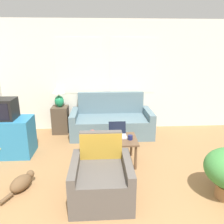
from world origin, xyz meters
TOP-DOWN VIEW (x-y plane):
  - wall_back at (-0.00, 3.63)m, footprint 6.15×0.06m
  - couch at (0.03, 3.18)m, footprint 1.85×0.88m
  - armchair at (-0.24, 0.92)m, footprint 0.80×0.80m
  - tv_dresser at (-2.02, 2.25)m, footprint 1.00×0.57m
  - television at (-2.02, 2.25)m, footprint 0.51×0.41m
  - side_table at (-1.18, 3.34)m, footprint 0.37×0.37m
  - table_lamp at (-1.18, 3.34)m, footprint 0.29×0.29m
  - coffee_table at (-0.04, 1.82)m, footprint 0.85×0.59m
  - laptop at (0.07, 1.95)m, footprint 0.31×0.28m
  - cup_navy at (0.27, 1.77)m, footprint 0.08×0.08m
  - cup_yellow at (-0.38, 2.03)m, footprint 0.07×0.07m
  - cup_white at (-0.17, 1.90)m, footprint 0.08×0.08m
  - snack_bowl at (-0.22, 1.68)m, footprint 0.16×0.16m
  - cat_black at (-1.39, 1.13)m, footprint 0.35×0.60m

SIDE VIEW (x-z plane):
  - cat_black at x=-1.39m, z-range 0.00..0.21m
  - armchair at x=-0.24m, z-range -0.15..0.68m
  - couch at x=0.03m, z-range -0.20..0.75m
  - side_table at x=-1.18m, z-range 0.00..0.64m
  - tv_dresser at x=-2.02m, z-range 0.00..0.72m
  - coffee_table at x=-0.04m, z-range 0.17..0.63m
  - snack_bowl at x=-0.22m, z-range 0.46..0.51m
  - cup_white at x=-0.17m, z-range 0.46..0.53m
  - cup_navy at x=0.27m, z-range 0.46..0.54m
  - cup_yellow at x=-0.38m, z-range 0.46..0.54m
  - laptop at x=0.07m, z-range 0.40..0.63m
  - television at x=-2.02m, z-range 0.72..1.09m
  - table_lamp at x=-1.18m, z-range 0.68..1.22m
  - wall_back at x=0.00m, z-range 0.01..2.61m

